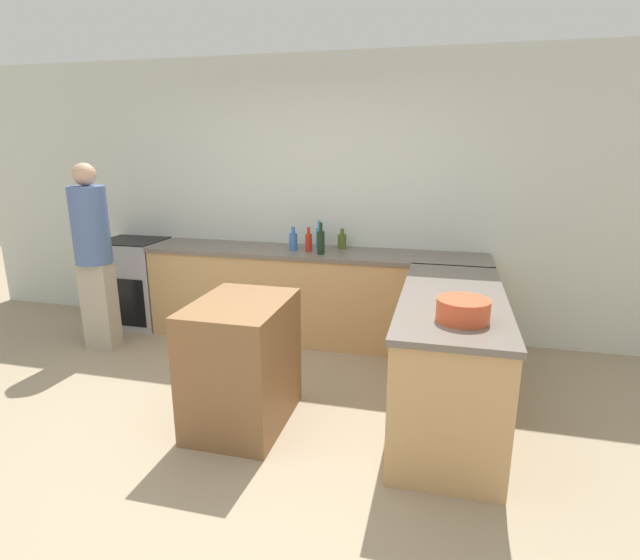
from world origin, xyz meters
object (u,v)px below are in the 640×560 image
at_px(person_by_range, 93,251).
at_px(hot_sauce_bottle, 309,242).
at_px(range_oven, 135,282).
at_px(dish_soap_bottle, 319,237).
at_px(olive_oil_bottle, 342,241).
at_px(island_table, 242,363).
at_px(mixing_bowl, 463,310).
at_px(water_bottle_blue, 293,241).
at_px(wine_bottle_dark, 321,242).

bearing_deg(person_by_range, hot_sauce_bottle, 20.03).
xyz_separation_m(range_oven, person_by_range, (0.10, -0.71, 0.49)).
distance_m(range_oven, dish_soap_bottle, 2.07).
relative_size(range_oven, olive_oil_bottle, 4.68).
distance_m(range_oven, hot_sauce_bottle, 2.01).
height_order(range_oven, hot_sauce_bottle, hot_sauce_bottle).
distance_m(olive_oil_bottle, person_by_range, 2.30).
xyz_separation_m(island_table, olive_oil_bottle, (0.32, 1.78, 0.53)).
height_order(range_oven, person_by_range, person_by_range).
height_order(island_table, hot_sauce_bottle, hot_sauce_bottle).
bearing_deg(range_oven, mixing_bowl, -27.00).
bearing_deg(island_table, water_bottle_blue, 94.30).
height_order(water_bottle_blue, hot_sauce_bottle, hot_sauce_bottle).
xyz_separation_m(range_oven, island_table, (1.90, -1.61, -0.01)).
bearing_deg(wine_bottle_dark, range_oven, 176.16).
height_order(island_table, person_by_range, person_by_range).
relative_size(island_table, water_bottle_blue, 3.89).
bearing_deg(wine_bottle_dark, hot_sauce_bottle, 144.36).
height_order(mixing_bowl, hot_sauce_bottle, hot_sauce_bottle).
relative_size(water_bottle_blue, dish_soap_bottle, 0.84).
xyz_separation_m(wine_bottle_dark, dish_soap_bottle, (-0.09, 0.30, -0.01)).
xyz_separation_m(mixing_bowl, water_bottle_blue, (-1.53, 1.67, 0.02)).
height_order(wine_bottle_dark, olive_oil_bottle, wine_bottle_dark).
height_order(wine_bottle_dark, hot_sauce_bottle, wine_bottle_dark).
xyz_separation_m(mixing_bowl, person_by_range, (-3.22, 0.98, -0.02)).
xyz_separation_m(hot_sauce_bottle, person_by_range, (-1.85, -0.67, -0.05)).
bearing_deg(olive_oil_bottle, wine_bottle_dark, -114.11).
xyz_separation_m(range_oven, water_bottle_blue, (1.79, -0.02, 0.53)).
xyz_separation_m(range_oven, wine_bottle_dark, (2.09, -0.14, 0.56)).
height_order(dish_soap_bottle, person_by_range, person_by_range).
distance_m(range_oven, island_table, 2.50).
bearing_deg(island_table, hot_sauce_bottle, 88.69).
bearing_deg(range_oven, wine_bottle_dark, -3.84).
height_order(range_oven, mixing_bowl, mixing_bowl).
bearing_deg(mixing_bowl, range_oven, 153.00).
bearing_deg(hot_sauce_bottle, water_bottle_blue, 174.99).
height_order(island_table, olive_oil_bottle, olive_oil_bottle).
distance_m(range_oven, olive_oil_bottle, 2.29).
bearing_deg(olive_oil_bottle, island_table, -100.13).
xyz_separation_m(wine_bottle_dark, person_by_range, (-1.99, -0.57, -0.07)).
distance_m(mixing_bowl, person_by_range, 3.36).
relative_size(island_table, hot_sauce_bottle, 3.82).
bearing_deg(range_oven, hot_sauce_bottle, -1.05).
xyz_separation_m(range_oven, dish_soap_bottle, (1.99, 0.16, 0.55)).
bearing_deg(range_oven, water_bottle_blue, -0.70).
height_order(mixing_bowl, olive_oil_bottle, olive_oil_bottle).
distance_m(island_table, person_by_range, 2.08).
bearing_deg(wine_bottle_dark, water_bottle_blue, 158.59).
xyz_separation_m(island_table, mixing_bowl, (1.41, -0.07, 0.52)).
bearing_deg(range_oven, olive_oil_bottle, 4.18).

